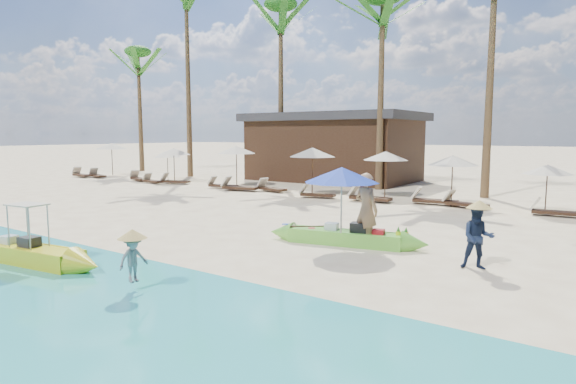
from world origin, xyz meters
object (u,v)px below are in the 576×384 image
Objects in this scene: yellow_canoe at (24,253)px; blue_umbrella at (342,175)px; green_canoe at (345,237)px; tourist at (366,210)px.

blue_umbrella reaches higher than yellow_canoe.
green_canoe is at bearing 97.23° from blue_umbrella.
yellow_canoe is at bearing -133.59° from blue_umbrella.
blue_umbrella is (-0.51, -0.45, 0.94)m from tourist.
green_canoe is 0.91× the size of yellow_canoe.
tourist is at bearing 38.16° from yellow_canoe.
blue_umbrella is at bearing 56.92° from tourist.
tourist reaches higher than yellow_canoe.
blue_umbrella is at bearing 38.55° from yellow_canoe.
tourist is 0.93× the size of blue_umbrella.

